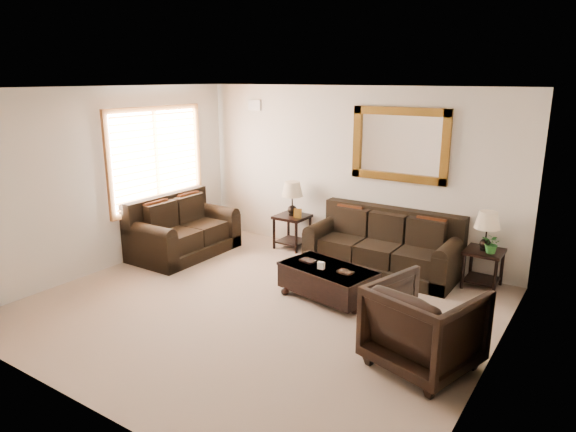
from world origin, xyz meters
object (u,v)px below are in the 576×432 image
Objects in this scene: end_table_right at (486,238)px; armchair at (425,323)px; sofa at (383,249)px; loveseat at (181,233)px; coffee_table at (327,279)px; end_table_left at (292,205)px.

end_table_right is 1.12× the size of armchair.
sofa is 3.28m from loveseat.
loveseat reaches higher than sofa.
armchair is at bearing -58.36° from sofa.
armchair reaches higher than coffee_table.
end_table_right is 0.80× the size of coffee_table.
end_table_right is at bearing -73.67° from armchair.
loveseat is 1.49× the size of end_table_left.
sofa is 2.68m from armchair.
end_table_left is 0.85× the size of coffee_table.
end_table_left reaches higher than loveseat.
end_table_left is at bearing 175.46° from sofa.
end_table_right is (3.13, 0.01, -0.04)m from end_table_left.
loveseat is 1.26× the size of coffee_table.
end_table_right is at bearing 0.27° from end_table_left.
loveseat is 2.88m from coffee_table.
armchair is at bearing -89.99° from end_table_right.
end_table_left is at bearing 147.35° from coffee_table.
armchair is (1.62, -0.94, 0.22)m from coffee_table.
end_table_right reaches higher than armchair.
end_table_right is at bearing 6.16° from sofa.
sofa is at bearing -173.84° from end_table_right.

